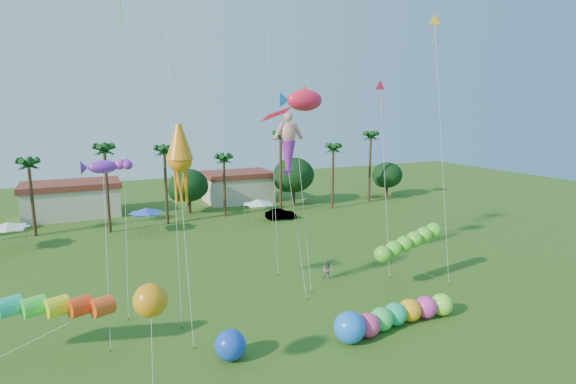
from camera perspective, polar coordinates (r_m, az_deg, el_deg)
name	(u,v)px	position (r m, az deg, el deg)	size (l,w,h in m)	color
tree_line	(208,183)	(64.38, -10.09, 1.09)	(69.46, 8.91, 11.00)	#3A2819
buildings_row	(154,196)	(69.24, -16.67, -0.45)	(35.00, 7.00, 4.00)	beige
tent_row	(147,211)	(55.43, -17.51, -2.36)	(31.00, 4.00, 0.60)	white
car_b	(281,214)	(60.46, -0.93, -2.84)	(1.43, 4.10, 1.35)	#4C4C54
spectator_b	(327,270)	(39.62, 5.00, -9.84)	(0.84, 0.66, 1.74)	gray
caterpillar_inflatable	(391,317)	(32.09, 12.96, -15.17)	(9.99, 2.57, 2.03)	#DC3A7B
blue_ball	(230,345)	(28.11, -7.35, -18.72)	(1.84, 1.84, 1.84)	blue
rainbow_tube	(63,313)	(29.88, -26.69, -13.57)	(10.37, 2.80, 3.57)	#F04D1A
green_worm	(383,254)	(36.97, 11.92, -7.73)	(9.99, 2.57, 4.00)	#54D02E
orange_ball_kite	(150,300)	(23.23, -17.07, -13.02)	(1.92, 1.92, 6.35)	orange
merman_kite	(288,149)	(36.99, 0.03, 5.51)	(2.45, 5.40, 13.89)	tan
fish_kite	(305,100)	(38.71, 2.13, 11.56)	(4.90, 5.30, 16.35)	#FE1C3E
squid_kite	(180,161)	(30.48, -13.56, 3.90)	(2.25, 5.27, 13.79)	orange
lobster_kite	(103,167)	(32.20, -22.46, 2.98)	(3.25, 5.53, 11.48)	purple
delta_kite_red	(380,90)	(43.38, 11.63, 12.56)	(2.42, 5.08, 17.22)	red
delta_kite_yellow	(435,26)	(42.79, 18.18, 19.38)	(1.74, 5.02, 22.63)	yellow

